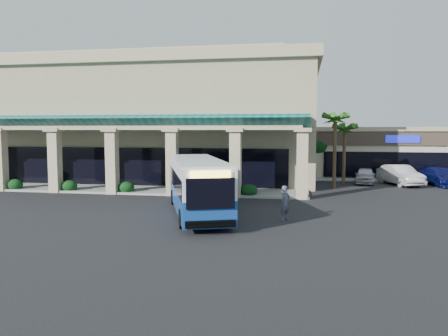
% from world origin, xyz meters
% --- Properties ---
extents(ground, '(110.00, 110.00, 0.00)m').
position_xyz_m(ground, '(0.00, 0.00, 0.00)').
color(ground, black).
extents(main_building, '(30.80, 14.80, 11.35)m').
position_xyz_m(main_building, '(-8.00, 16.00, 5.67)').
color(main_building, tan).
rests_on(main_building, ground).
extents(arcade, '(30.00, 6.20, 5.70)m').
position_xyz_m(arcade, '(-8.00, 6.80, 2.85)').
color(arcade, '#0E5852').
rests_on(arcade, ground).
extents(strip_mall, '(22.50, 12.50, 4.90)m').
position_xyz_m(strip_mall, '(18.00, 24.00, 2.45)').
color(strip_mall, beige).
rests_on(strip_mall, ground).
extents(palm_0, '(2.40, 2.40, 6.60)m').
position_xyz_m(palm_0, '(8.50, 11.00, 3.30)').
color(palm_0, '#245617').
rests_on(palm_0, ground).
extents(palm_1, '(2.40, 2.40, 5.80)m').
position_xyz_m(palm_1, '(9.50, 14.00, 2.90)').
color(palm_1, '#245617').
rests_on(palm_1, ground).
extents(broadleaf_tree, '(2.60, 2.60, 4.81)m').
position_xyz_m(broadleaf_tree, '(7.50, 19.00, 2.41)').
color(broadleaf_tree, black).
rests_on(broadleaf_tree, ground).
extents(transit_bus, '(6.09, 11.02, 3.02)m').
position_xyz_m(transit_bus, '(0.31, -1.00, 1.51)').
color(transit_bus, '#164599').
rests_on(transit_bus, ground).
extents(pedestrian, '(0.74, 0.78, 1.79)m').
position_xyz_m(pedestrian, '(5.18, -2.02, 0.90)').
color(pedestrian, '#484A5C').
rests_on(pedestrian, ground).
extents(car_silver, '(2.24, 4.26, 1.38)m').
position_xyz_m(car_silver, '(11.36, 14.80, 0.69)').
color(car_silver, '#B9B8C4').
rests_on(car_silver, ground).
extents(car_white, '(3.29, 5.38, 1.67)m').
position_xyz_m(car_white, '(14.12, 14.30, 0.84)').
color(car_white, silver).
rests_on(car_white, ground).
extents(car_red, '(2.97, 5.44, 1.50)m').
position_xyz_m(car_red, '(17.41, 14.65, 0.75)').
color(car_red, '#0A0F4C').
rests_on(car_red, ground).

